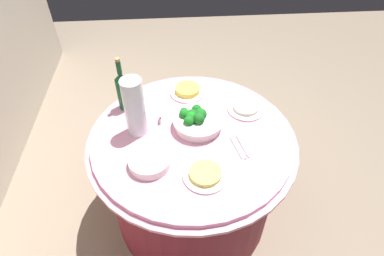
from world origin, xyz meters
TOP-DOWN VIEW (x-y plane):
  - ground_plane at (0.00, 0.00)m, footprint 6.00×6.00m
  - buffet_table at (0.00, 0.00)m, footprint 1.16×1.16m
  - broccoli_bowl at (0.06, -0.03)m, footprint 0.28×0.28m
  - plate_stack at (-0.20, 0.23)m, footprint 0.21×0.21m
  - wine_bottle at (0.26, 0.38)m, footprint 0.07×0.07m
  - decorative_fruit_vase at (0.05, 0.30)m, footprint 0.11×0.11m
  - serving_tongs at (-0.12, -0.24)m, footprint 0.17×0.08m
  - food_plate_fried_egg at (0.37, -0.00)m, footprint 0.22×0.22m
  - food_plate_noodles at (-0.29, -0.04)m, footprint 0.22×0.22m
  - food_plate_rice at (0.18, -0.33)m, footprint 0.22×0.22m
  - label_placard_front at (0.12, 0.17)m, footprint 0.05×0.01m

SIDE VIEW (x-z plane):
  - ground_plane at x=0.00m, z-range 0.00..0.00m
  - buffet_table at x=0.00m, z-range 0.01..0.75m
  - serving_tongs at x=-0.12m, z-range 0.74..0.75m
  - food_plate_rice at x=0.18m, z-range 0.74..0.77m
  - food_plate_noodles at x=-0.29m, z-range 0.74..0.77m
  - food_plate_fried_egg at x=0.37m, z-range 0.74..0.78m
  - plate_stack at x=-0.20m, z-range 0.74..0.79m
  - label_placard_front at x=0.12m, z-range 0.74..0.80m
  - broccoli_bowl at x=0.06m, z-range 0.73..0.84m
  - wine_bottle at x=0.26m, z-range 0.70..1.04m
  - decorative_fruit_vase at x=0.05m, z-range 0.72..1.06m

